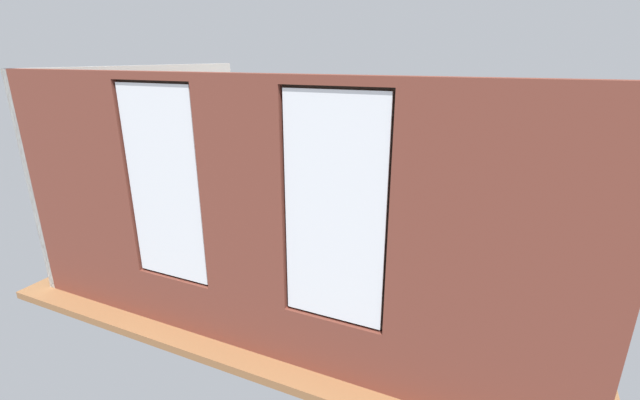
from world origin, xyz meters
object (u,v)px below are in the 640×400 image
Objects in this scene: remote_silver at (322,222)px; papasan_chair at (318,197)px; cup_ceramic at (331,224)px; potted_plant_corner_near_left at (530,219)px; couch_left at (515,286)px; potted_plant_foreground_right at (249,179)px; potted_plant_by_left_couch at (490,243)px; potted_plant_between_couches at (397,302)px; potted_plant_mid_room_small at (388,221)px; coffee_table at (331,230)px; couch_by_window at (284,295)px; potted_plant_corner_far_left at (536,327)px; media_console at (177,221)px; candle_jar at (303,222)px; tv_flatscreen at (173,185)px; remote_black at (335,229)px; table_plant_small at (358,221)px; potted_plant_beside_window_right at (137,245)px.

remote_silver is 0.17× the size of papasan_chair.
potted_plant_corner_near_left is at bearing -154.06° from cup_ceramic.
cup_ceramic is at bearing -104.69° from couch_left.
couch_left is 2.94m from cup_ceramic.
potted_plant_foreground_right is 2.47× the size of potted_plant_by_left_couch.
potted_plant_between_couches is at bearing -99.75° from remote_silver.
potted_plant_mid_room_small is 0.59× the size of potted_plant_between_couches.
potted_plant_between_couches reaches higher than coffee_table.
potted_plant_by_left_couch is (-2.66, -0.65, -0.15)m from remote_silver.
potted_plant_corner_far_left is at bearing 177.94° from couch_by_window.
papasan_chair is (1.12, -3.46, 0.10)m from couch_by_window.
media_console is at bearing -15.55° from potted_plant_corner_far_left.
potted_plant_corner_far_left is at bearing 173.75° from potted_plant_between_couches.
potted_plant_foreground_right is (3.32, -0.63, 0.21)m from potted_plant_mid_room_small.
potted_plant_mid_room_small reaches higher than media_console.
potted_plant_foreground_right reaches higher than candle_jar.
potted_plant_foreground_right reaches higher than potted_plant_corner_near_left.
potted_plant_mid_room_small is 2.37m from potted_plant_corner_near_left.
couch_left is at bearing 85.85° from potted_plant_corner_near_left.
potted_plant_corner_near_left is (-5.89, -1.98, 0.29)m from media_console.
media_console is at bearing 90.00° from tv_flatscreen.
potted_plant_corner_far_left is (-3.02, 2.15, 0.35)m from coffee_table.
potted_plant_between_couches is 0.97× the size of potted_plant_corner_far_left.
potted_plant_between_couches reaches higher than couch_left.
couch_left is 2.53m from potted_plant_mid_room_small.
potted_plant_mid_room_small is (-0.64, -0.90, -0.07)m from remote_black.
candle_jar is 2.85m from potted_plant_between_couches.
couch_by_window reaches higher than table_plant_small.
couch_left is at bearing 168.15° from coffee_table.
papasan_chair is at bearing -121.07° from couch_left.
couch_left is 4.26m from papasan_chair.
media_console is 4.78m from potted_plant_between_couches.
potted_plant_between_couches is at bearing 73.56° from potted_plant_by_left_couch.
cup_ceramic is at bearing 90.00° from coffee_table.
candle_jar is 0.09× the size of potted_plant_between_couches.
couch_left is 2.95× the size of potted_plant_mid_room_small.
candle_jar is at bearing -41.67° from potted_plant_between_couches.
table_plant_small is 0.64m from remote_silver.
potted_plant_corner_far_left is at bearing -86.21° from remote_silver.
coffee_table is (2.87, -0.60, 0.07)m from couch_left.
table_plant_small reaches higher than papasan_chair.
couch_by_window is 2.34m from potted_plant_beside_window_right.
coffee_table is at bearing -83.31° from couch_by_window.
candle_jar is 0.09× the size of media_console.
coffee_table is 2.94m from potted_plant_foreground_right.
candle_jar is at bearing 163.87° from remote_silver.
media_console is at bearing 132.77° from remote_black.
tv_flatscreen is (2.87, 0.51, 0.57)m from coffee_table.
couch_by_window is at bearing 85.00° from table_plant_small.
media_console is at bearing -18.21° from potted_plant_between_couches.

